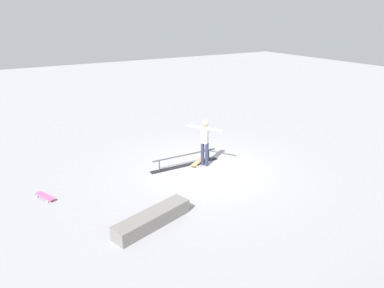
# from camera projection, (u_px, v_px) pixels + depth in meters

# --- Properties ---
(ground_plane) EXTENTS (60.00, 60.00, 0.00)m
(ground_plane) POSITION_uv_depth(u_px,v_px,m) (207.00, 169.00, 12.32)
(ground_plane) COLOR #9E9EA3
(grind_rail) EXTENTS (2.70, 0.32, 0.44)m
(grind_rail) POSITION_uv_depth(u_px,v_px,m) (185.00, 161.00, 12.53)
(grind_rail) COLOR black
(grind_rail) RESTS_ON ground_plane
(skate_ledge) EXTENTS (2.32, 1.12, 0.38)m
(skate_ledge) POSITION_uv_depth(u_px,v_px,m) (152.00, 219.00, 8.98)
(skate_ledge) COLOR gray
(skate_ledge) RESTS_ON ground_plane
(skater_main) EXTENTS (0.78, 1.23, 1.72)m
(skater_main) POSITION_uv_depth(u_px,v_px,m) (205.00, 139.00, 12.27)
(skater_main) COLOR #2D3351
(skater_main) RESTS_ON ground_plane
(skateboard_main) EXTENTS (0.78, 0.60, 0.09)m
(skateboard_main) POSITION_uv_depth(u_px,v_px,m) (198.00, 162.00, 12.69)
(skateboard_main) COLOR tan
(skateboard_main) RESTS_ON ground_plane
(loose_skateboard_pink) EXTENTS (0.50, 0.81, 0.09)m
(loose_skateboard_pink) POSITION_uv_depth(u_px,v_px,m) (45.00, 196.00, 10.33)
(loose_skateboard_pink) COLOR #E05993
(loose_skateboard_pink) RESTS_ON ground_plane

